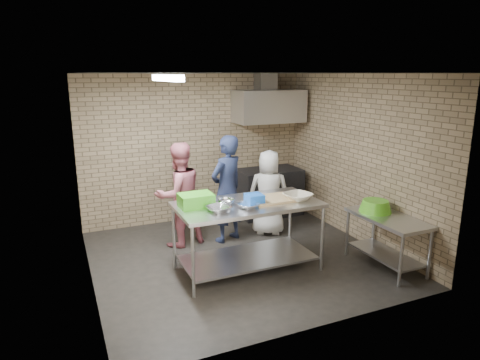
% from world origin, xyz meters
% --- Properties ---
extents(floor, '(4.20, 4.20, 0.00)m').
position_xyz_m(floor, '(0.00, 0.00, 0.00)').
color(floor, black).
rests_on(floor, ground).
extents(ceiling, '(4.20, 4.20, 0.00)m').
position_xyz_m(ceiling, '(0.00, 0.00, 2.70)').
color(ceiling, black).
rests_on(ceiling, ground).
extents(back_wall, '(4.20, 0.06, 2.70)m').
position_xyz_m(back_wall, '(0.00, 2.00, 1.35)').
color(back_wall, '#9C8462').
rests_on(back_wall, ground).
extents(front_wall, '(4.20, 0.06, 2.70)m').
position_xyz_m(front_wall, '(0.00, -2.00, 1.35)').
color(front_wall, '#9C8462').
rests_on(front_wall, ground).
extents(left_wall, '(0.06, 4.00, 2.70)m').
position_xyz_m(left_wall, '(-2.10, 0.00, 1.35)').
color(left_wall, '#9C8462').
rests_on(left_wall, ground).
extents(right_wall, '(0.06, 4.00, 2.70)m').
position_xyz_m(right_wall, '(2.10, 0.00, 1.35)').
color(right_wall, '#9C8462').
rests_on(right_wall, ground).
extents(prep_table, '(1.97, 0.98, 0.98)m').
position_xyz_m(prep_table, '(-0.05, -0.41, 0.49)').
color(prep_table, silver).
rests_on(prep_table, floor).
extents(side_counter, '(0.60, 1.20, 0.75)m').
position_xyz_m(side_counter, '(1.80, -1.10, 0.38)').
color(side_counter, silver).
rests_on(side_counter, floor).
extents(stove, '(1.20, 0.70, 0.90)m').
position_xyz_m(stove, '(1.35, 1.65, 0.45)').
color(stove, black).
rests_on(stove, floor).
extents(range_hood, '(1.30, 0.60, 0.60)m').
position_xyz_m(range_hood, '(1.35, 1.70, 2.10)').
color(range_hood, silver).
rests_on(range_hood, back_wall).
extents(hood_duct, '(0.35, 0.30, 0.30)m').
position_xyz_m(hood_duct, '(1.35, 1.85, 2.55)').
color(hood_duct, '#A5A8AD').
rests_on(hood_duct, back_wall).
extents(wall_shelf, '(0.80, 0.20, 0.04)m').
position_xyz_m(wall_shelf, '(1.65, 1.89, 1.92)').
color(wall_shelf, '#3F2B19').
rests_on(wall_shelf, back_wall).
extents(fluorescent_fixture, '(0.10, 1.25, 0.08)m').
position_xyz_m(fluorescent_fixture, '(-1.00, 0.00, 2.64)').
color(fluorescent_fixture, white).
rests_on(fluorescent_fixture, ceiling).
extents(green_crate, '(0.44, 0.33, 0.17)m').
position_xyz_m(green_crate, '(-0.75, -0.29, 1.07)').
color(green_crate, green).
rests_on(green_crate, prep_table).
extents(blue_tub, '(0.22, 0.22, 0.14)m').
position_xyz_m(blue_tub, '(0.00, -0.51, 1.05)').
color(blue_tub, blue).
rests_on(blue_tub, prep_table).
extents(cutting_board, '(0.60, 0.46, 0.03)m').
position_xyz_m(cutting_board, '(0.30, -0.43, 1.00)').
color(cutting_board, tan).
rests_on(cutting_board, prep_table).
extents(mixing_bowl_a, '(0.37, 0.37, 0.08)m').
position_xyz_m(mixing_bowl_a, '(-0.55, -0.61, 1.02)').
color(mixing_bowl_a, '#AFB1B6').
rests_on(mixing_bowl_a, prep_table).
extents(mixing_bowl_b, '(0.28, 0.28, 0.07)m').
position_xyz_m(mixing_bowl_b, '(-0.35, -0.36, 1.02)').
color(mixing_bowl_b, '#ABADB2').
rests_on(mixing_bowl_b, prep_table).
extents(mixing_bowl_c, '(0.34, 0.34, 0.07)m').
position_xyz_m(mixing_bowl_c, '(-0.15, -0.63, 1.02)').
color(mixing_bowl_c, silver).
rests_on(mixing_bowl_c, prep_table).
extents(ceramic_bowl, '(0.46, 0.46, 0.09)m').
position_xyz_m(ceramic_bowl, '(0.65, -0.56, 1.03)').
color(ceramic_bowl, '#C2B89B').
rests_on(ceramic_bowl, prep_table).
extents(green_basin, '(0.46, 0.46, 0.17)m').
position_xyz_m(green_basin, '(1.78, -0.85, 0.83)').
color(green_basin, '#59C626').
rests_on(green_basin, side_counter).
extents(bottle_red, '(0.07, 0.07, 0.18)m').
position_xyz_m(bottle_red, '(1.40, 1.89, 2.03)').
color(bottle_red, '#B22619').
rests_on(bottle_red, wall_shelf).
extents(bottle_green, '(0.06, 0.06, 0.15)m').
position_xyz_m(bottle_green, '(1.80, 1.89, 2.02)').
color(bottle_green, green).
rests_on(bottle_green, wall_shelf).
extents(man_navy, '(0.76, 0.64, 1.76)m').
position_xyz_m(man_navy, '(0.10, 0.73, 0.88)').
color(man_navy, '#141734').
rests_on(man_navy, floor).
extents(woman_pink, '(0.93, 0.80, 1.66)m').
position_xyz_m(woman_pink, '(-0.66, 0.87, 0.83)').
color(woman_pink, '#C46876').
rests_on(woman_pink, floor).
extents(woman_white, '(0.85, 0.74, 1.46)m').
position_xyz_m(woman_white, '(0.87, 0.74, 0.73)').
color(woman_white, white).
rests_on(woman_white, floor).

